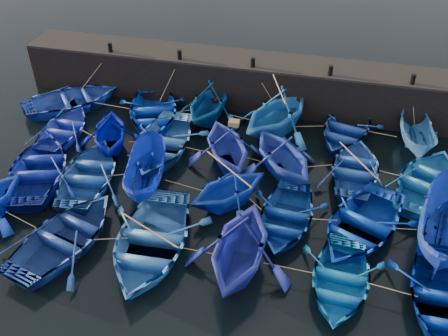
% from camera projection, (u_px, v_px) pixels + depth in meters
% --- Properties ---
extents(ground, '(120.00, 120.00, 0.00)m').
position_uv_depth(ground, '(206.00, 228.00, 20.26)').
color(ground, black).
rests_on(ground, ground).
extents(quay_wall, '(26.00, 2.50, 2.50)m').
position_uv_depth(quay_wall, '(255.00, 82.00, 27.61)').
color(quay_wall, black).
rests_on(quay_wall, ground).
extents(quay_top, '(26.00, 2.50, 0.12)m').
position_uv_depth(quay_top, '(256.00, 61.00, 26.82)').
color(quay_top, black).
rests_on(quay_top, quay_wall).
extents(bollard_0, '(0.24, 0.24, 0.50)m').
position_uv_depth(bollard_0, '(110.00, 47.00, 27.43)').
color(bollard_0, black).
rests_on(bollard_0, quay_top).
extents(bollard_1, '(0.24, 0.24, 0.50)m').
position_uv_depth(bollard_1, '(179.00, 55.00, 26.68)').
color(bollard_1, black).
rests_on(bollard_1, quay_top).
extents(bollard_2, '(0.24, 0.24, 0.50)m').
position_uv_depth(bollard_2, '(253.00, 62.00, 25.94)').
color(bollard_2, black).
rests_on(bollard_2, quay_top).
extents(bollard_3, '(0.24, 0.24, 0.50)m').
position_uv_depth(bollard_3, '(330.00, 71.00, 25.19)').
color(bollard_3, black).
rests_on(bollard_3, quay_top).
extents(bollard_4, '(0.24, 0.24, 0.50)m').
position_uv_depth(bollard_4, '(413.00, 79.00, 24.45)').
color(bollard_4, black).
rests_on(bollard_4, quay_top).
extents(boat_0, '(6.41, 6.26, 1.09)m').
position_uv_depth(boat_0, '(72.00, 99.00, 27.53)').
color(boat_0, '#1E3C94').
rests_on(boat_0, ground).
extents(boat_1, '(5.38, 6.34, 1.12)m').
position_uv_depth(boat_1, '(152.00, 112.00, 26.45)').
color(boat_1, '#052E9C').
rests_on(boat_1, ground).
extents(boat_2, '(4.15, 4.65, 2.22)m').
position_uv_depth(boat_2, '(209.00, 102.00, 26.16)').
color(boat_2, navy).
rests_on(boat_2, ground).
extents(boat_3, '(6.03, 6.30, 2.57)m').
position_uv_depth(boat_3, '(277.00, 112.00, 25.03)').
color(boat_3, '#1B61AF').
rests_on(boat_3, ground).
extents(boat_4, '(4.46, 5.42, 0.98)m').
position_uv_depth(boat_4, '(345.00, 129.00, 25.24)').
color(boat_4, navy).
rests_on(boat_4, ground).
extents(boat_5, '(1.85, 4.12, 1.55)m').
position_uv_depth(boat_5, '(417.00, 135.00, 24.26)').
color(boat_5, '#2E6CAE').
rests_on(boat_5, ground).
extents(boat_6, '(3.08, 4.28, 0.88)m').
position_uv_depth(boat_6, '(64.00, 129.00, 25.36)').
color(boat_6, blue).
rests_on(boat_6, ground).
extents(boat_7, '(4.46, 4.76, 2.01)m').
position_uv_depth(boat_7, '(110.00, 132.00, 24.11)').
color(boat_7, '#000896').
rests_on(boat_7, ground).
extents(boat_8, '(3.99, 5.54, 1.14)m').
position_uv_depth(boat_8, '(161.00, 143.00, 24.11)').
color(boat_8, blue).
rests_on(boat_8, ground).
extents(boat_9, '(5.25, 5.48, 2.24)m').
position_uv_depth(boat_9, '(227.00, 145.00, 23.02)').
color(boat_9, '#2233A0').
rests_on(boat_9, ground).
extents(boat_10, '(5.64, 5.75, 2.30)m').
position_uv_depth(boat_10, '(283.00, 154.00, 22.40)').
color(boat_10, '#213AA2').
rests_on(boat_10, ground).
extents(boat_11, '(3.51, 4.74, 0.95)m').
position_uv_depth(boat_11, '(356.00, 169.00, 22.65)').
color(boat_11, '#1C4692').
rests_on(boat_11, ground).
extents(boat_12, '(5.22, 6.06, 1.06)m').
position_uv_depth(boat_12, '(429.00, 181.00, 21.84)').
color(boat_12, blue).
rests_on(boat_12, ground).
extents(boat_13, '(5.23, 6.24, 1.11)m').
position_uv_depth(boat_13, '(39.00, 168.00, 22.53)').
color(boat_13, navy).
rests_on(boat_13, ground).
extents(boat_14, '(4.21, 5.42, 1.03)m').
position_uv_depth(boat_14, '(90.00, 174.00, 22.29)').
color(boat_14, '#1D4F93').
rests_on(boat_14, ground).
extents(boat_15, '(2.40, 4.55, 1.67)m').
position_uv_depth(boat_15, '(145.00, 172.00, 21.86)').
color(boat_15, navy).
rests_on(boat_15, ground).
extents(boat_16, '(4.83, 4.86, 1.94)m').
position_uv_depth(boat_16, '(229.00, 188.00, 20.78)').
color(boat_16, '#0D32AC').
rests_on(boat_16, ground).
extents(boat_17, '(3.49, 4.69, 0.93)m').
position_uv_depth(boat_17, '(285.00, 217.00, 20.12)').
color(boat_17, navy).
rests_on(boat_17, ground).
extents(boat_18, '(5.50, 6.28, 1.09)m').
position_uv_depth(boat_18, '(361.00, 224.00, 19.67)').
color(boat_18, '#062F99').
rests_on(boat_18, ground).
extents(boat_19, '(3.00, 5.49, 2.01)m').
position_uv_depth(boat_19, '(445.00, 225.00, 18.97)').
color(boat_19, navy).
rests_on(boat_19, ground).
extents(boat_21, '(4.97, 5.99, 1.07)m').
position_uv_depth(boat_21, '(65.00, 236.00, 19.15)').
color(boat_21, navy).
rests_on(boat_21, ground).
extents(boat_22, '(4.41, 5.95, 1.19)m').
position_uv_depth(boat_22, '(150.00, 241.00, 18.86)').
color(boat_22, blue).
rests_on(boat_22, ground).
extents(boat_23, '(4.18, 4.80, 2.45)m').
position_uv_depth(boat_23, '(240.00, 246.00, 17.81)').
color(boat_23, navy).
rests_on(boat_23, ground).
extents(boat_24, '(3.41, 4.57, 0.91)m').
position_uv_depth(boat_24, '(340.00, 280.00, 17.56)').
color(boat_24, blue).
rests_on(boat_24, ground).
extents(boat_25, '(3.80, 5.24, 1.07)m').
position_uv_depth(boat_25, '(446.00, 302.00, 16.70)').
color(boat_25, navy).
rests_on(boat_25, ground).
extents(wooden_crate, '(0.46, 0.38, 0.23)m').
position_uv_depth(wooden_crate, '(234.00, 123.00, 22.21)').
color(wooden_crate, olive).
rests_on(wooden_crate, boat_9).
extents(mooring_ropes, '(18.30, 11.76, 2.10)m').
position_uv_depth(mooring_ropes, '(229.00, 142.00, 23.65)').
color(mooring_ropes, tan).
rests_on(mooring_ropes, ground).
extents(loose_oars, '(9.72, 11.43, 1.69)m').
position_uv_depth(loose_oars, '(260.00, 157.00, 21.31)').
color(loose_oars, '#99724C').
rests_on(loose_oars, ground).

